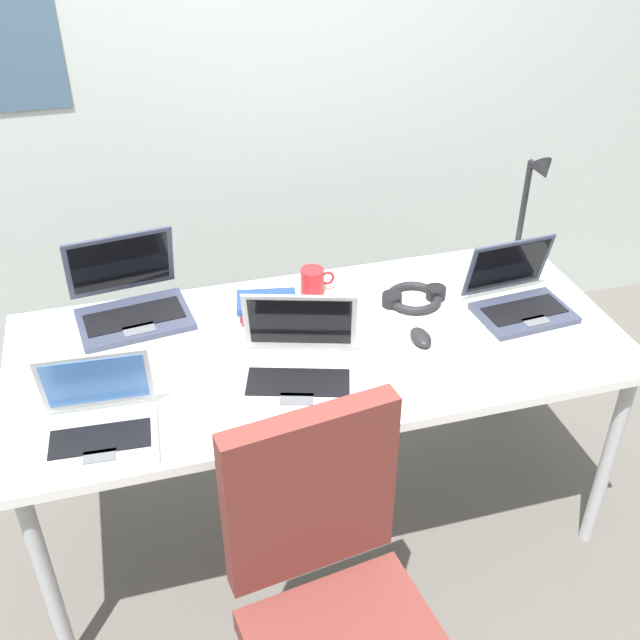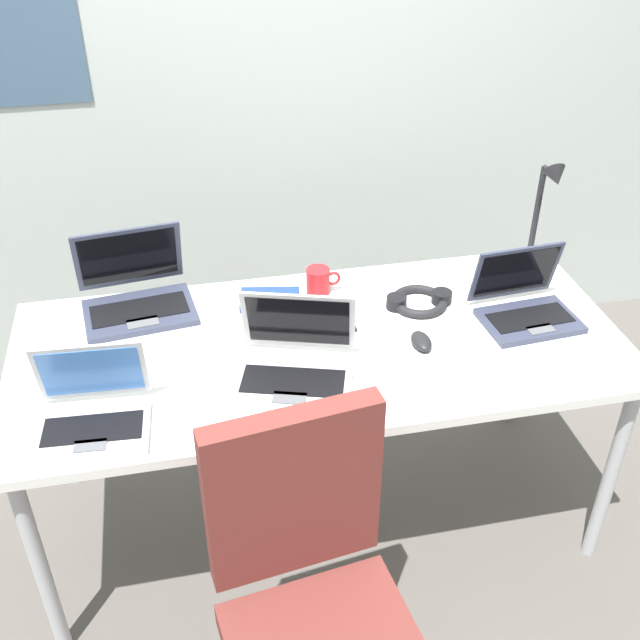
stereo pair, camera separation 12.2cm
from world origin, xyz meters
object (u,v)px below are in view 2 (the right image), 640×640
Objects in this scene: coffee_mug at (319,281)px; laptop_front_right at (295,364)px; laptop_mid_desk at (93,413)px; laptop_by_keyboard at (136,295)px; headphones at (419,301)px; book_stack at (270,304)px; desk_lamp at (541,216)px; office_chair at (318,639)px; computer_mouse at (421,341)px; cell_phone at (341,320)px; laptop_front_left at (525,305)px.

laptop_front_right is at bearing -110.18° from coffee_mug.
laptop_by_keyboard is at bearing 78.06° from laptop_mid_desk.
book_stack is at bearing 172.86° from headphones.
desk_lamp is 0.76m from coffee_mug.
desk_lamp is 1.49m from office_chair.
computer_mouse is at bearing -106.25° from headphones.
computer_mouse is 0.49m from book_stack.
computer_mouse is 0.10× the size of office_chair.
office_chair is at bearing -120.38° from headphones.
laptop_mid_desk is at bearing -159.40° from headphones.
cell_phone is 0.18m from coffee_mug.
cell_phone is at bearing 24.75° from laptop_mid_desk.
desk_lamp is at bearing 0.42° from coffee_mug.
book_stack is at bearing -174.81° from desk_lamp.
book_stack is (-0.92, -0.08, -0.17)m from desk_lamp.
laptop_front_left is 1.41× the size of headphones.
book_stack is (-0.02, 0.34, -0.02)m from laptop_front_right.
coffee_mug is at bearing 24.47° from book_stack.
book_stack is at bearing 145.35° from computer_mouse.
laptop_by_keyboard is (-1.17, 0.30, 0.00)m from laptop_front_left.
computer_mouse is 0.42m from coffee_mug.
cell_phone is (0.19, 0.25, -0.04)m from laptop_front_right.
laptop_by_keyboard is at bearing 154.02° from computer_mouse.
laptop_front_left is at bearing -119.54° from desk_lamp.
laptop_front_right is 1.92× the size of book_stack.
book_stack reaches higher than computer_mouse.
desk_lamp is 1.04× the size of laptop_front_right.
laptop_front_left is 1.21m from laptop_by_keyboard.
cell_phone is at bearing 170.37° from laptop_front_left.
headphones is at bearing 32.11° from laptop_front_right.
laptop_front_left reaches higher than laptop_mid_desk.
laptop_by_keyboard is at bearing 109.76° from office_chair.
book_stack is at bearing 166.01° from laptop_front_left.
book_stack is 0.19m from coffee_mug.
laptop_mid_desk is at bearing -143.67° from coffee_mug.
computer_mouse is 0.48× the size of book_stack.
book_stack is (-0.41, 0.27, 0.01)m from computer_mouse.
laptop_by_keyboard is 3.26× the size of coffee_mug.
desk_lamp is at bearing 19.63° from laptop_mid_desk.
desk_lamp is at bearing 60.46° from laptop_front_left.
laptop_by_keyboard is 0.58m from coffee_mug.
laptop_mid_desk is 0.86m from coffee_mug.
office_chair is (-0.24, -0.82, -0.35)m from cell_phone.
laptop_front_right reaches higher than coffee_mug.
desk_lamp is 0.76m from cell_phone.
headphones is 0.47m from book_stack.
laptop_front_right is at bearing -170.67° from computer_mouse.
headphones is at bearing 72.76° from computer_mouse.
laptop_mid_desk reaches higher than headphones.
office_chair is (-0.21, -1.00, -0.39)m from coffee_mug.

